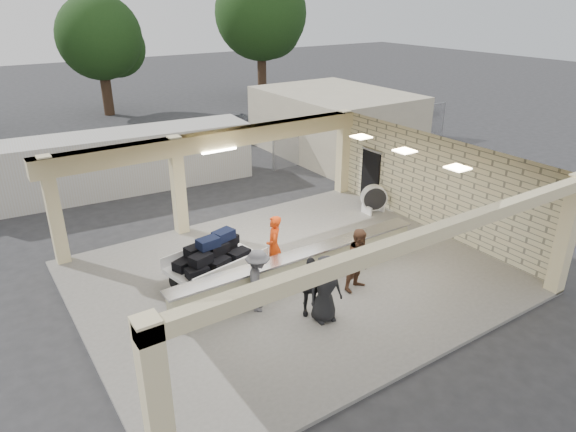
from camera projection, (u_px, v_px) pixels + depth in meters
ground at (292, 278)px, 15.43m from camera, size 120.00×120.00×0.00m
pavilion at (285, 228)px, 15.50m from camera, size 12.01×10.00×3.55m
baggage_counter at (301, 268)px, 14.81m from camera, size 8.20×0.58×0.98m
luggage_cart at (214, 259)px, 14.62m from camera, size 2.86×2.07×1.52m
drum_fan at (374, 198)px, 19.61m from camera, size 1.02×0.73×1.09m
baggage_handler at (274, 246)px, 15.06m from camera, size 0.68×0.79×1.89m
passenger_a at (360, 260)px, 14.35m from camera, size 0.95×0.54×1.84m
passenger_b at (310, 286)px, 13.24m from camera, size 1.00×0.81×1.65m
passenger_c at (258, 281)px, 13.39m from camera, size 0.94×1.17×1.75m
passenger_d at (325, 289)px, 12.96m from camera, size 0.93×0.49×1.82m
car_white_a at (295, 130)px, 29.49m from camera, size 4.58×2.22×1.30m
car_white_b at (311, 124)px, 30.70m from camera, size 4.53×2.31×1.36m
car_dark at (241, 128)px, 29.76m from camera, size 4.24×3.86×1.42m
container_white at (117, 162)px, 21.92m from camera, size 11.72×3.29×2.51m
fence at (368, 132)px, 27.47m from camera, size 12.06×0.06×2.03m
tree_mid at (104, 41)px, 34.61m from camera, size 6.00×5.60×8.00m
tree_right at (263, 17)px, 39.45m from camera, size 7.20×7.00×10.00m
adjacent_building at (335, 122)px, 27.25m from camera, size 6.00×8.00×3.20m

